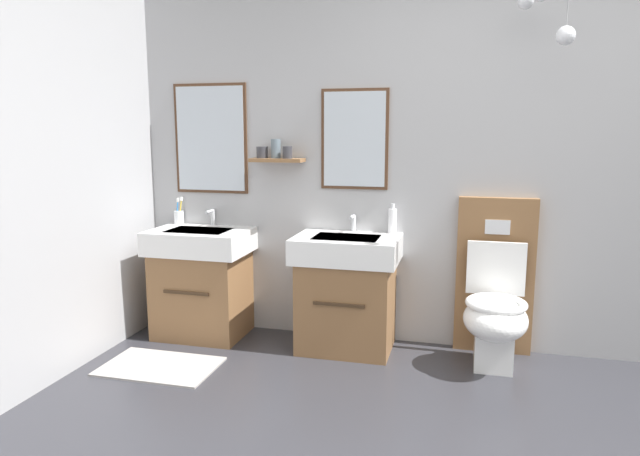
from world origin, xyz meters
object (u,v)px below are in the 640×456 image
Objects in this scene: soap_dispenser at (392,220)px; toothbrush_cup at (179,217)px; vanity_sink_left at (202,280)px; toilet at (495,302)px; vanity_sink_right at (347,290)px.

toothbrush_cup is at bearing -179.63° from soap_dispenser.
vanity_sink_left is at bearing -171.90° from soap_dispenser.
toilet is 0.82m from soap_dispenser.
vanity_sink_left is 1.00× the size of vanity_sink_right.
toothbrush_cup is 1.54m from soap_dispenser.
vanity_sink_left is 1.94m from toilet.
toilet reaches higher than vanity_sink_right.
toilet is at bearing 0.75° from vanity_sink_right.
toilet is (0.92, 0.01, -0.01)m from vanity_sink_right.
vanity_sink_right is at bearing 0.00° from vanity_sink_left.
vanity_sink_right is at bearing -145.19° from soap_dispenser.
toothbrush_cup and soap_dispenser have the same top height.
soap_dispenser is (-0.66, 0.17, 0.45)m from toilet.
soap_dispenser is (1.54, 0.01, 0.03)m from toothbrush_cup.
toilet is 5.06× the size of toothbrush_cup.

